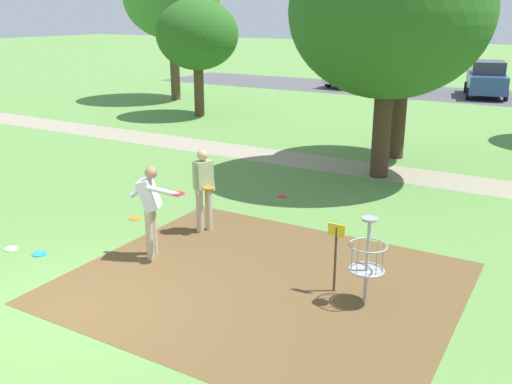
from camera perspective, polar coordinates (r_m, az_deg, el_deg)
name	(u,v)px	position (r m, az deg, el deg)	size (l,w,h in m)	color
ground_plane	(74,311)	(9.02, -18.04, -11.44)	(160.00, 160.00, 0.00)	#5B8942
dirt_tee_pad	(262,282)	(9.41, 0.62, -9.17)	(6.14, 5.25, 0.01)	brown
disc_golf_basket	(364,256)	(8.68, 10.89, -6.43)	(0.98, 0.58, 1.39)	#9E9EA3
player_foreground_watching	(204,186)	(11.22, -5.35, 0.63)	(0.44, 0.50, 1.71)	tan
player_throwing	(151,206)	(10.16, -10.66, -1.37)	(1.17, 0.48, 1.71)	tan
frisbee_near_basket	(135,218)	(12.45, -12.23, -2.62)	(0.24, 0.24, 0.02)	orange
frisbee_mid_grass	(11,249)	(11.61, -23.63, -5.30)	(0.25, 0.25, 0.02)	white
frisbee_far_left	(39,254)	(11.17, -21.16, -5.89)	(0.26, 0.26, 0.02)	#1E93DB
frisbee_far_right	(282,196)	(13.61, 2.67, -0.43)	(0.23, 0.23, 0.02)	red
tree_near_right	(406,29)	(17.29, 14.99, 15.73)	(3.50, 3.50, 5.33)	#422D1E
tree_mid_right	(197,35)	(24.13, -5.99, 15.59)	(3.41, 3.41, 4.83)	#4C3823
tree_far_left	(390,12)	(15.06, 13.45, 17.35)	(5.08, 5.08, 6.44)	#422D1E
parking_lot_strip	(453,94)	(32.62, 19.44, 9.34)	(36.00, 6.00, 0.01)	#4C4C51
parked_car_leftmost	(353,71)	(34.64, 9.82, 12.05)	(2.30, 4.36, 1.84)	silver
parked_car_center_left	(406,74)	(33.58, 15.01, 11.54)	(2.58, 4.47, 1.84)	black
parked_car_center_right	(486,79)	(32.25, 22.39, 10.58)	(2.68, 4.49, 1.84)	#2D4784
gravel_path	(331,164)	(16.64, 7.63, 2.81)	(40.00, 1.63, 0.00)	gray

